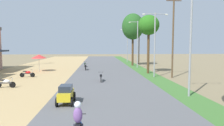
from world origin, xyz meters
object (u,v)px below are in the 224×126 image
streetlamp_mid (155,40)px  car_hatchback_yellow (66,94)px  parked_motorbike_third (6,82)px  streetlamp_near (191,35)px  vendor_umbrella (39,56)px  streetlamp_far (138,41)px  motorbike_ahead_fourth (86,67)px  motorbike_ahead_second (78,122)px  streetlamp_farthest (127,43)px  parked_motorbike_fourth (28,73)px  motorbike_ahead_third (101,77)px  motorbike_ahead_fifth (85,64)px  utility_pole_near (139,40)px  utility_pole_far (173,36)px  median_tree_second (149,26)px  median_tree_third (133,27)px

streetlamp_mid → car_hatchback_yellow: (-9.00, -10.96, -3.80)m
parked_motorbike_third → streetlamp_near: bearing=-15.1°
vendor_umbrella → car_hatchback_yellow: (6.64, -17.30, -1.56)m
parked_motorbike_third → streetlamp_mid: 16.72m
streetlamp_mid → streetlamp_far: streetlamp_far is taller
car_hatchback_yellow → motorbike_ahead_fourth: 18.66m
motorbike_ahead_second → parked_motorbike_third: bearing=125.0°
streetlamp_far → streetlamp_farthest: streetlamp_far is taller
streetlamp_farthest → streetlamp_mid: bearing=-90.0°
parked_motorbike_fourth → motorbike_ahead_third: (8.88, -3.49, 0.02)m
motorbike_ahead_fifth → motorbike_ahead_fourth: bearing=-85.0°
utility_pole_near → motorbike_ahead_third: utility_pole_near is taller
streetlamp_farthest → motorbike_ahead_fourth: streetlamp_farthest is taller
streetlamp_mid → streetlamp_near: bearing=-90.0°
utility_pole_near → car_hatchback_yellow: size_ratio=4.95×
streetlamp_mid → motorbike_ahead_third: 8.15m
streetlamp_near → streetlamp_farthest: bearing=90.0°
utility_pole_far → utility_pole_near: bearing=91.1°
streetlamp_mid → motorbike_ahead_fourth: (-8.86, 7.70, -3.98)m
streetlamp_mid → motorbike_ahead_fourth: 12.39m
median_tree_second → median_tree_third: 11.25m
parked_motorbike_fourth → motorbike_ahead_fourth: 9.56m
car_hatchback_yellow → streetlamp_farthest: bearing=75.2°
motorbike_ahead_second → streetlamp_near: bearing=41.4°
vendor_umbrella → median_tree_second: 16.55m
motorbike_ahead_fifth → vendor_umbrella: bearing=-136.7°
car_hatchback_yellow → utility_pole_far: bearing=43.4°
streetlamp_far → motorbike_ahead_second: (-7.67, -27.08, -3.84)m
parked_motorbike_fourth → median_tree_second: median_tree_second is taller
streetlamp_farthest → utility_pole_near: bearing=-70.9°
utility_pole_far → motorbike_ahead_second: utility_pole_far is taller
median_tree_third → motorbike_ahead_fourth: bearing=-142.2°
median_tree_second → streetlamp_near: bearing=-90.1°
median_tree_third → streetlamp_near: bearing=-89.5°
streetlamp_farthest → motorbike_ahead_second: streetlamp_farthest is taller
utility_pole_far → car_hatchback_yellow: utility_pole_far is taller
median_tree_second → motorbike_ahead_fifth: 14.38m
motorbike_ahead_fifth → motorbike_ahead_third: bearing=-79.9°
streetlamp_mid → motorbike_ahead_second: bearing=-115.1°
motorbike_ahead_second → motorbike_ahead_third: size_ratio=1.00×
median_tree_second → motorbike_ahead_third: 10.70m
motorbike_ahead_fifth → parked_motorbike_fourth: bearing=-118.2°
streetlamp_far → motorbike_ahead_second: 28.40m
streetlamp_farthest → motorbike_ahead_second: size_ratio=4.32×
streetlamp_near → streetlamp_far: size_ratio=0.99×
streetlamp_far → streetlamp_farthest: size_ratio=1.04×
motorbike_ahead_second → car_hatchback_yellow: bearing=103.9°
median_tree_second → streetlamp_far: 7.79m
parked_motorbike_fourth → streetlamp_near: bearing=-33.8°
streetlamp_farthest → motorbike_ahead_second: 40.28m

